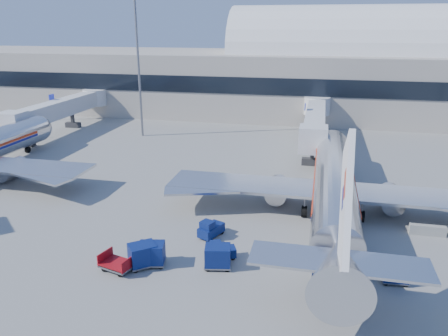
% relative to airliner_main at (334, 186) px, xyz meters
% --- Properties ---
extents(ground, '(260.00, 260.00, 0.00)m').
position_rel_airliner_main_xyz_m(ground, '(-10.00, -4.51, -2.93)').
color(ground, gray).
rests_on(ground, ground).
extents(terminal, '(170.00, 28.15, 21.00)m').
position_rel_airliner_main_xyz_m(terminal, '(-23.60, 51.46, 4.60)').
color(terminal, '#B2AA9E').
rests_on(terminal, ground).
extents(airliner_main, '(32.00, 37.26, 12.07)m').
position_rel_airliner_main_xyz_m(airliner_main, '(0.00, 0.00, 0.00)').
color(airliner_main, silver).
rests_on(airliner_main, ground).
extents(jetbridge_near, '(4.40, 27.50, 6.25)m').
position_rel_airliner_main_xyz_m(jetbridge_near, '(-2.40, 26.30, 1.00)').
color(jetbridge_near, silver).
rests_on(jetbridge_near, ground).
extents(jetbridge_mid, '(4.40, 27.50, 6.25)m').
position_rel_airliner_main_xyz_m(jetbridge_mid, '(-44.40, 26.30, 1.00)').
color(jetbridge_mid, silver).
rests_on(jetbridge_mid, ground).
extents(mast_west, '(2.00, 1.20, 22.60)m').
position_rel_airliner_main_xyz_m(mast_west, '(-30.00, 25.49, 11.87)').
color(mast_west, slate).
rests_on(mast_west, ground).
extents(barrier_near, '(3.00, 0.55, 0.90)m').
position_rel_airliner_main_xyz_m(barrier_near, '(8.00, -2.51, -2.48)').
color(barrier_near, '#9E9E96').
rests_on(barrier_near, ground).
extents(tug_lead, '(2.40, 1.82, 1.40)m').
position_rel_airliner_main_xyz_m(tug_lead, '(-8.58, -10.24, -2.29)').
color(tug_lead, '#0B1A54').
rests_on(tug_lead, ground).
extents(tug_right, '(2.74, 2.08, 1.60)m').
position_rel_airliner_main_xyz_m(tug_right, '(0.50, -8.45, -2.20)').
color(tug_right, '#0B1A54').
rests_on(tug_right, ground).
extents(tug_left, '(2.06, 2.70, 1.58)m').
position_rel_airliner_main_xyz_m(tug_left, '(-10.27, -6.88, -2.21)').
color(tug_left, '#0B1A54').
rests_on(tug_left, ground).
extents(cart_train_a, '(2.23, 1.85, 1.75)m').
position_rel_airliner_main_xyz_m(cart_train_a, '(-8.48, -11.62, -1.99)').
color(cart_train_a, '#0B1A54').
rests_on(cart_train_a, ground).
extents(cart_train_b, '(2.26, 1.89, 1.76)m').
position_rel_airliner_main_xyz_m(cart_train_b, '(-13.43, -12.34, -1.99)').
color(cart_train_b, '#0B1A54').
rests_on(cart_train_b, ground).
extents(cart_train_c, '(2.58, 2.50, 1.81)m').
position_rel_airliner_main_xyz_m(cart_train_c, '(-14.01, -12.69, -1.96)').
color(cart_train_c, '#0B1A54').
rests_on(cart_train_c, ground).
extents(cart_solo_near, '(2.16, 1.71, 1.80)m').
position_rel_airliner_main_xyz_m(cart_solo_near, '(-0.54, -14.53, -1.97)').
color(cart_solo_near, '#0B1A54').
rests_on(cart_solo_near, ground).
extents(cart_solo_far, '(1.91, 1.51, 1.60)m').
position_rel_airliner_main_xyz_m(cart_solo_far, '(4.17, -10.79, -2.07)').
color(cart_solo_far, '#0B1A54').
rests_on(cart_solo_far, ground).
extents(cart_open_red, '(2.74, 2.25, 0.64)m').
position_rel_airliner_main_xyz_m(cart_open_red, '(-15.62, -13.64, -2.47)').
color(cart_open_red, slate).
rests_on(cart_open_red, ground).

